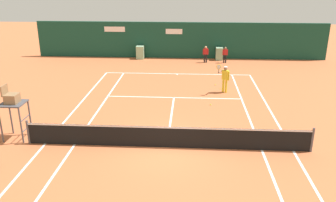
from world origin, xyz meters
The scene contains 10 objects.
ground_plane centered at (0.00, 0.58, 0.00)m, with size 80.00×80.00×0.01m.
tennis_net centered at (0.00, 0.00, 0.51)m, with size 12.10×0.10×1.07m.
sponsor_back_wall centered at (-0.02, 16.97, 1.50)m, with size 25.00×1.02×3.09m.
umpire_chair centered at (-6.76, 0.48, 1.69)m, with size 1.00×1.00×2.49m.
player_on_baseline centered at (3.07, 7.58, 1.00)m, with size 0.85×0.66×1.88m.
ball_kid_left_post centered at (2.19, 15.38, 0.79)m, with size 0.46×0.19×1.38m.
ball_kid_right_post centered at (3.79, 15.38, 0.76)m, with size 0.44×0.18×1.33m.
tennis_ball_by_sideline centered at (2.12, 5.24, 0.03)m, with size 0.07×0.07×0.07m, color #CCE033.
tennis_ball_near_service_line centered at (2.90, 8.22, 0.03)m, with size 0.07×0.07×0.07m, color #CCE033.
tennis_ball_mid_court centered at (2.62, 9.05, 0.03)m, with size 0.07×0.07×0.07m, color #CCE033.
Camera 1 is at (0.90, -13.35, 6.96)m, focal length 37.52 mm.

